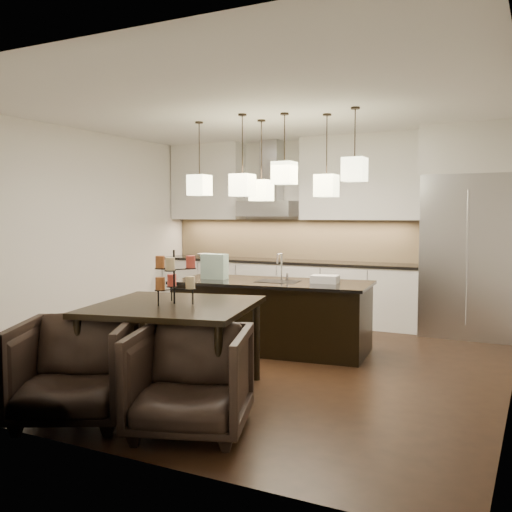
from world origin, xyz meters
The scene contains 36 objects.
floor centered at (0.00, 0.00, -0.01)m, with size 5.50×5.50×0.02m, color black.
ceiling centered at (0.00, 0.00, 2.81)m, with size 5.50×5.50×0.02m, color white.
wall_back centered at (0.00, 2.76, 1.40)m, with size 5.50×0.02×2.80m, color silver.
wall_front centered at (0.00, -2.76, 1.40)m, with size 5.50×0.02×2.80m, color silver.
wall_left centered at (-2.76, 0.00, 1.40)m, with size 0.02×5.50×2.80m, color silver.
refrigerator centered at (2.10, 2.38, 1.07)m, with size 1.20×0.72×2.15m, color #B7B7BA.
fridge_panel centered at (2.10, 2.38, 2.47)m, with size 1.26×0.72×0.65m, color silver.
lower_cabinets centered at (-0.62, 2.43, 0.44)m, with size 4.21×0.62×0.88m, color silver.
countertop centered at (-0.62, 2.43, 0.90)m, with size 4.21×0.66×0.04m, color black.
backsplash centered at (-0.62, 2.73, 1.24)m, with size 4.21×0.02×0.63m, color tan.
upper_cab_left centered at (-2.10, 2.57, 2.17)m, with size 1.25×0.35×1.25m, color silver.
upper_cab_right centered at (0.55, 2.57, 2.17)m, with size 1.86×0.35×1.25m, color silver.
hood_canopy centered at (-0.93, 2.48, 1.72)m, with size 0.90×0.52×0.24m, color #B7B7BA.
hood_chimney centered at (-0.93, 2.59, 2.32)m, with size 0.30×0.28×0.96m, color #B7B7BA.
fruit_bowl centered at (-2.04, 2.38, 0.95)m, with size 0.26×0.26×0.06m, color silver.
island_body centered at (0.08, 0.47, 0.40)m, with size 2.27×0.91×0.80m, color black.
island_top centered at (0.08, 0.47, 0.82)m, with size 2.34×0.98×0.04m, color black.
faucet centered at (0.16, 0.57, 1.01)m, with size 0.09×0.22×0.34m, color silver, non-canonical shape.
tote_bag centered at (-0.66, 0.37, 0.99)m, with size 0.31×0.16×0.31m, color #235935.
food_container centered at (0.71, 0.57, 0.88)m, with size 0.31×0.22×0.09m, color silver.
dining_table centered at (0.02, -1.47, 0.41)m, with size 1.38×1.38×0.83m, color black, non-canonical shape.
candelabra centered at (0.02, -1.47, 1.07)m, with size 0.40×0.40×0.49m, color black, non-canonical shape.
candle_a centered at (0.17, -1.43, 1.02)m, with size 0.08×0.08×0.11m, color beige.
candle_b centered at (-0.09, -1.35, 1.02)m, with size 0.08×0.08×0.11m, color #D5493C.
candle_c centered at (-0.03, -1.61, 1.02)m, with size 0.08×0.08×0.11m, color #9E5629.
candle_d centered at (0.11, -1.34, 1.20)m, with size 0.08×0.08×0.11m, color #D5493C.
candle_e centered at (-0.13, -1.48, 1.20)m, with size 0.08×0.08×0.11m, color #9E5629.
candle_f centered at (0.07, -1.60, 1.20)m, with size 0.08×0.08×0.11m, color beige.
armchair_left centered at (-0.30, -2.39, 0.41)m, with size 0.87×0.89×0.81m, color black.
armchair_right centered at (0.65, -2.17, 0.40)m, with size 0.84×0.87×0.79m, color black.
pendant_a centered at (-0.97, 0.53, 2.00)m, with size 0.24×0.24×0.26m, color #FFF9B6.
pendant_b centered at (-0.20, 0.75, 1.93)m, with size 0.24×0.24×0.26m, color #FFF9B6.
pendant_c centered at (0.25, 0.45, 2.11)m, with size 0.24×0.24×0.26m, color #FFF9B6.
pendant_d centered at (0.67, 0.72, 1.97)m, with size 0.24×0.24×0.26m, color #FFF9B6.
pendant_e centered at (1.08, 0.46, 2.12)m, with size 0.24×0.24×0.26m, color #FFF9B6.
pendant_f centered at (-0.22, 0.28, 1.97)m, with size 0.24×0.24×0.26m, color #FFF9B6.
Camera 1 is at (2.96, -5.67, 1.63)m, focal length 40.00 mm.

